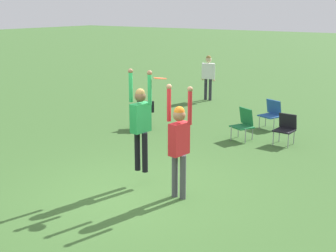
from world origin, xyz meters
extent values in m
plane|color=#3D662D|center=(0.00, 0.00, 0.00)|extent=(120.00, 120.00, 0.00)
cylinder|color=black|center=(-0.34, 0.38, 0.73)|extent=(0.12, 0.12, 0.84)
cylinder|color=black|center=(-0.14, 0.38, 0.73)|extent=(0.12, 0.12, 0.84)
cube|color=green|center=(-0.24, 0.38, 1.45)|extent=(0.25, 0.45, 0.60)
sphere|color=brown|center=(-0.24, 0.38, 1.89)|extent=(0.23, 0.23, 0.23)
sphere|color=olive|center=(-0.24, 0.38, 1.95)|extent=(0.19, 0.19, 0.19)
cylinder|color=green|center=(-0.48, 0.38, 2.06)|extent=(0.08, 0.08, 0.63)
sphere|color=brown|center=(-0.48, 0.38, 2.38)|extent=(0.10, 0.10, 0.10)
cylinder|color=green|center=(0.00, 0.38, 2.06)|extent=(0.08, 0.08, 0.63)
sphere|color=brown|center=(0.00, 0.38, 2.38)|extent=(0.10, 0.10, 0.10)
cylinder|color=#4C4C51|center=(0.68, 0.27, 0.44)|extent=(0.12, 0.12, 0.88)
cylinder|color=#4C4C51|center=(0.87, 0.27, 0.44)|extent=(0.12, 0.12, 0.88)
cube|color=red|center=(0.77, 0.27, 1.20)|extent=(0.24, 0.44, 0.63)
sphere|color=#9E704C|center=(0.77, 0.27, 1.66)|extent=(0.24, 0.24, 0.24)
sphere|color=orange|center=(0.77, 0.27, 1.73)|extent=(0.20, 0.20, 0.20)
cylinder|color=red|center=(0.54, 0.27, 1.84)|extent=(0.08, 0.08, 0.66)
sphere|color=#9E704C|center=(0.54, 0.27, 2.18)|extent=(0.10, 0.10, 0.10)
cylinder|color=red|center=(1.01, 0.27, 1.84)|extent=(0.08, 0.08, 0.66)
sphere|color=#9E704C|center=(1.01, 0.27, 2.18)|extent=(0.10, 0.10, 0.10)
cylinder|color=#E04C23|center=(0.17, 0.50, 2.27)|extent=(0.26, 0.26, 0.05)
cylinder|color=gray|center=(-0.26, 4.43, 0.20)|extent=(0.02, 0.02, 0.40)
cylinder|color=gray|center=(0.18, 4.43, 0.20)|extent=(0.02, 0.02, 0.40)
cylinder|color=gray|center=(-0.26, 4.87, 0.20)|extent=(0.02, 0.02, 0.40)
cylinder|color=gray|center=(0.18, 4.87, 0.20)|extent=(0.02, 0.02, 0.40)
cube|color=#1E753D|center=(-0.04, 4.65, 0.38)|extent=(0.69, 0.69, 0.04)
cube|color=#1E753D|center=(-0.04, 4.89, 0.64)|extent=(0.52, 0.33, 0.48)
cylinder|color=gray|center=(-0.15, 6.05, 0.21)|extent=(0.02, 0.02, 0.42)
cylinder|color=gray|center=(0.32, 6.05, 0.21)|extent=(0.02, 0.02, 0.42)
cylinder|color=gray|center=(-0.15, 6.52, 0.21)|extent=(0.02, 0.02, 0.42)
cylinder|color=gray|center=(0.32, 6.52, 0.21)|extent=(0.02, 0.02, 0.42)
cube|color=#235193|center=(0.08, 6.28, 0.40)|extent=(0.71, 0.71, 0.04)
cube|color=#235193|center=(0.08, 6.54, 0.64)|extent=(0.56, 0.30, 0.44)
cylinder|color=gray|center=(0.87, 4.68, 0.21)|extent=(0.02, 0.02, 0.41)
cylinder|color=gray|center=(1.29, 4.68, 0.21)|extent=(0.02, 0.02, 0.41)
cylinder|color=gray|center=(0.87, 5.10, 0.21)|extent=(0.02, 0.02, 0.41)
cylinder|color=gray|center=(1.29, 5.10, 0.21)|extent=(0.02, 0.02, 0.41)
cube|color=black|center=(1.08, 4.89, 0.39)|extent=(0.51, 0.51, 0.04)
cube|color=black|center=(1.08, 5.12, 0.62)|extent=(0.49, 0.12, 0.41)
cylinder|color=gray|center=(-3.37, 3.80, 0.22)|extent=(0.02, 0.02, 0.45)
cylinder|color=gray|center=(-2.92, 3.80, 0.22)|extent=(0.02, 0.02, 0.45)
cylinder|color=gray|center=(-3.37, 4.25, 0.22)|extent=(0.02, 0.02, 0.45)
cylinder|color=gray|center=(-2.92, 4.25, 0.22)|extent=(0.02, 0.02, 0.45)
cube|color=black|center=(-3.14, 4.02, 0.43)|extent=(0.74, 0.74, 0.04)
cube|color=black|center=(-3.14, 4.27, 0.63)|extent=(0.48, 0.40, 0.37)
cylinder|color=#2D2D38|center=(-3.84, 9.07, 0.43)|extent=(0.12, 0.12, 0.86)
cylinder|color=#2D2D38|center=(-3.63, 9.07, 0.43)|extent=(0.12, 0.12, 0.86)
cube|color=white|center=(-3.74, 9.07, 1.16)|extent=(0.51, 0.38, 0.61)
sphere|color=beige|center=(-3.74, 9.07, 1.61)|extent=(0.23, 0.23, 0.23)
sphere|color=olive|center=(-3.74, 9.07, 1.67)|extent=(0.20, 0.20, 0.20)
cylinder|color=white|center=(-4.00, 9.07, 1.14)|extent=(0.08, 0.08, 0.64)
sphere|color=beige|center=(-4.00, 9.07, 0.82)|extent=(0.10, 0.10, 0.10)
cylinder|color=white|center=(-3.48, 9.07, 1.14)|extent=(0.08, 0.08, 0.64)
sphere|color=beige|center=(-3.48, 9.07, 0.82)|extent=(0.10, 0.10, 0.10)
camera|label=1|loc=(5.52, -6.82, 3.65)|focal=50.00mm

